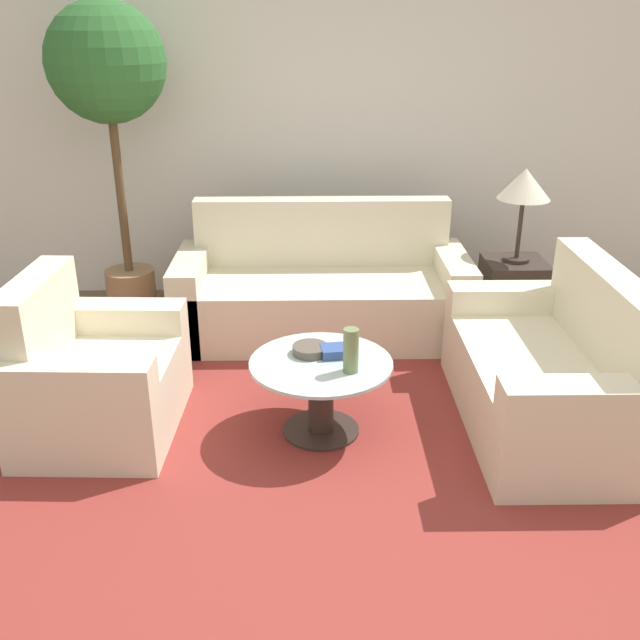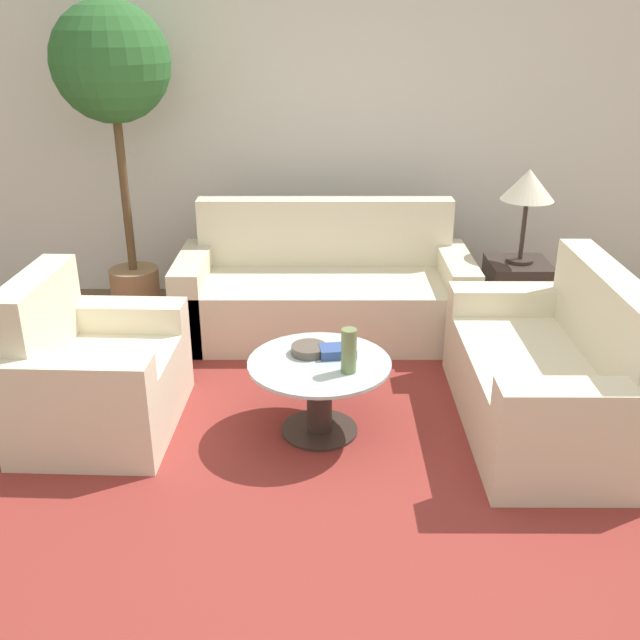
{
  "view_description": "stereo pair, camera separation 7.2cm",
  "coord_description": "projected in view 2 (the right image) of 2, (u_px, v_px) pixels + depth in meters",
  "views": [
    {
      "loc": [
        -0.11,
        -2.7,
        2.07
      ],
      "look_at": [
        -0.04,
        0.86,
        0.55
      ],
      "focal_mm": 40.0,
      "sensor_mm": 36.0,
      "label": 1
    },
    {
      "loc": [
        -0.04,
        -2.7,
        2.07
      ],
      "look_at": [
        -0.04,
        0.86,
        0.55
      ],
      "focal_mm": 40.0,
      "sensor_mm": 36.0,
      "label": 2
    }
  ],
  "objects": [
    {
      "name": "wall_back",
      "position": [
        325.0,
        127.0,
        5.39
      ],
      "size": [
        10.0,
        0.06,
        2.6
      ],
      "color": "white",
      "rests_on": "ground_plane"
    },
    {
      "name": "side_table",
      "position": [
        516.0,
        298.0,
        4.97
      ],
      "size": [
        0.41,
        0.41,
        0.52
      ],
      "color": "#332823",
      "rests_on": "ground_plane"
    },
    {
      "name": "sofa_main",
      "position": [
        325.0,
        292.0,
        5.0
      ],
      "size": [
        2.0,
        0.83,
        0.9
      ],
      "color": "beige",
      "rests_on": "ground_plane"
    },
    {
      "name": "coffee_table",
      "position": [
        320.0,
        387.0,
        3.75
      ],
      "size": [
        0.75,
        0.75,
        0.42
      ],
      "color": "#332823",
      "rests_on": "ground_plane"
    },
    {
      "name": "bowl",
      "position": [
        310.0,
        350.0,
        3.77
      ],
      "size": [
        0.19,
        0.19,
        0.05
      ],
      "color": "brown",
      "rests_on": "coffee_table"
    },
    {
      "name": "armchair",
      "position": [
        91.0,
        378.0,
        3.81
      ],
      "size": [
        0.8,
        0.97,
        0.86
      ],
      "rotation": [
        0.0,
        0.0,
        1.53
      ],
      "color": "beige",
      "rests_on": "ground_plane"
    },
    {
      "name": "book_stack",
      "position": [
        338.0,
        351.0,
        3.75
      ],
      "size": [
        0.2,
        0.15,
        0.05
      ],
      "rotation": [
        0.0,
        0.0,
        0.13
      ],
      "color": "#334C8C",
      "rests_on": "coffee_table"
    },
    {
      "name": "rug",
      "position": [
        320.0,
        431.0,
        3.85
      ],
      "size": [
        3.36,
        3.56,
        0.01
      ],
      "color": "maroon",
      "rests_on": "ground_plane"
    },
    {
      "name": "ground_plane",
      "position": [
        328.0,
        502.0,
        3.3
      ],
      "size": [
        14.0,
        14.0,
        0.0
      ],
      "primitive_type": "plane",
      "color": "brown"
    },
    {
      "name": "vase",
      "position": [
        349.0,
        351.0,
        3.54
      ],
      "size": [
        0.08,
        0.08,
        0.23
      ],
      "color": "#6B7A4C",
      "rests_on": "coffee_table"
    },
    {
      "name": "potted_plant",
      "position": [
        114.0,
        85.0,
        4.73
      ],
      "size": [
        0.79,
        0.79,
        2.19
      ],
      "color": "#93704C",
      "rests_on": "ground_plane"
    },
    {
      "name": "table_lamp",
      "position": [
        529.0,
        188.0,
        4.67
      ],
      "size": [
        0.35,
        0.35,
        0.63
      ],
      "color": "#332823",
      "rests_on": "side_table"
    },
    {
      "name": "loveseat",
      "position": [
        555.0,
        379.0,
        3.8
      ],
      "size": [
        0.79,
        1.45,
        0.88
      ],
      "rotation": [
        0.0,
        0.0,
        -1.58
      ],
      "color": "beige",
      "rests_on": "ground_plane"
    }
  ]
}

